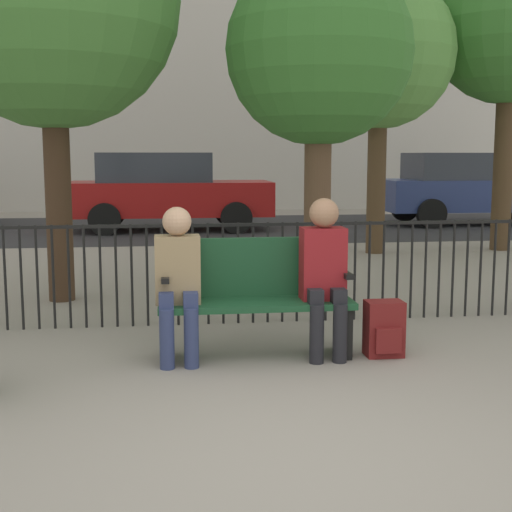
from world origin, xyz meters
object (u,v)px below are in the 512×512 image
seated_person_1 (324,268)px  tree_0 (319,54)px  tree_2 (379,54)px  tree_3 (510,26)px  tree_1 (51,0)px  park_bench (255,294)px  seated_person_0 (178,275)px  parked_car_0 (166,190)px  backpack (384,329)px  parked_car_1 (469,187)px

seated_person_1 → tree_0: size_ratio=0.34×
tree_2 → tree_3: size_ratio=0.88×
tree_1 → tree_2: 5.55m
park_bench → seated_person_0: (-0.60, -0.13, 0.18)m
tree_1 → parked_car_0: size_ratio=1.07×
seated_person_0 → tree_0: 3.41m
park_bench → tree_3: bearing=49.8°
tree_1 → tree_2: tree_1 is taller
seated_person_1 → backpack: 0.68m
seated_person_1 → tree_2: size_ratio=0.29×
parked_car_1 → seated_person_0: bearing=-123.7°
tree_2 → tree_3: tree_3 is taller
tree_1 → tree_2: bearing=35.9°
seated_person_0 → tree_0: bearing=55.7°
tree_0 → tree_3: bearing=42.5°
seated_person_0 → seated_person_1: bearing=0.2°
tree_3 → parked_car_1: bearing=72.6°
parked_car_0 → tree_1: bearing=-99.1°
seated_person_1 → tree_2: bearing=69.5°
backpack → tree_2: 6.72m
backpack → tree_3: 7.85m
seated_person_1 → tree_2: (2.15, 5.77, 2.42)m
park_bench → parked_car_1: bearing=58.4°
parked_car_0 → parked_car_1: bearing=4.1°
tree_2 → parked_car_1: (3.56, 4.49, -2.28)m
seated_person_0 → seated_person_1: (1.13, 0.00, 0.03)m
tree_1 → parked_car_1: (8.05, 7.74, -2.31)m
seated_person_0 → parked_car_0: size_ratio=0.28×
tree_3 → parked_car_1: tree_3 is taller
tree_1 → tree_3: tree_3 is taller
tree_0 → parked_car_0: 7.84m
seated_person_1 → parked_car_0: parked_car_0 is taller
tree_0 → tree_1: tree_1 is taller
tree_1 → parked_car_0: tree_1 is taller
park_bench → tree_0: (0.97, 2.17, 2.15)m
tree_3 → parked_car_1: 5.36m
park_bench → parked_car_1: 11.90m
park_bench → tree_2: (2.68, 5.64, 2.64)m
park_bench → tree_3: 8.16m
seated_person_0 → tree_1: 3.74m
backpack → tree_0: bearing=90.9°
backpack → parked_car_0: bearing=99.6°
park_bench → backpack: size_ratio=3.44×
parked_car_1 → seated_person_1: bearing=-119.1°
seated_person_1 → tree_1: size_ratio=0.28×
tree_0 → backpack: bearing=-89.1°
tree_1 → tree_2: size_ratio=1.04×
tree_3 → seated_person_0: bearing=-132.9°
tree_1 → tree_3: size_ratio=0.91×
backpack → tree_2: bearing=73.9°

